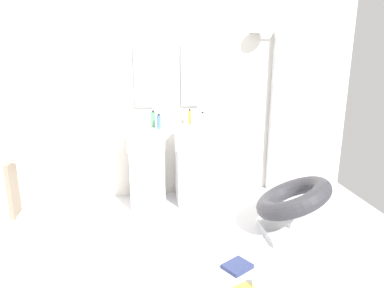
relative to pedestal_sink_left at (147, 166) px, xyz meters
The scene contains 16 objects.
ground_plane 1.42m from the pedestal_sink_left, 77.72° to the right, with size 4.80×3.60×0.04m, color silver.
rear_partition 0.92m from the pedestal_sink_left, 51.90° to the left, with size 4.80×0.10×2.60m, color silver.
pedestal_sink_left is the anchor object (origin of this frame).
pedestal_sink_right 0.56m from the pedestal_sink_left, ahead, with size 0.45×0.45×1.05m.
vanity_mirror_left 1.06m from the pedestal_sink_left, 90.00° to the left, with size 0.22×0.03×0.74m, color #8C9EA8.
vanity_mirror_right 1.20m from the pedestal_sink_left, 27.17° to the left, with size 0.22×0.03×0.74m, color #8C9EA8.
shower_column 1.77m from the pedestal_sink_left, ahead, with size 0.49×0.24×2.05m.
lounge_chair 1.72m from the pedestal_sink_left, 33.34° to the right, with size 1.07×1.07×0.65m.
towel_rack 1.54m from the pedestal_sink_left, 143.60° to the right, with size 0.37×0.22×0.95m.
area_rug 1.80m from the pedestal_sink_left, 67.19° to the right, with size 0.98×0.81×0.01m, color #B2B2B7.
magazine_navy 1.69m from the pedestal_sink_left, 63.71° to the right, with size 0.23×0.19×0.04m, color navy.
coffee_mug 1.97m from the pedestal_sink_left, 65.33° to the right, with size 0.08×0.08×0.09m, color white.
soap_bottle_blue 0.56m from the pedestal_sink_left, 16.84° to the right, with size 0.05×0.05×0.18m.
soap_bottle_white 0.87m from the pedestal_sink_left, ahead, with size 0.05×0.05×0.17m.
soap_bottle_green 0.56m from the pedestal_sink_left, 38.50° to the left, with size 0.05×0.05×0.20m.
soap_bottle_amber 0.78m from the pedestal_sink_left, 15.65° to the left, with size 0.04×0.04×0.19m.
Camera 1 is at (-0.37, -2.80, 1.89)m, focal length 33.66 mm.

